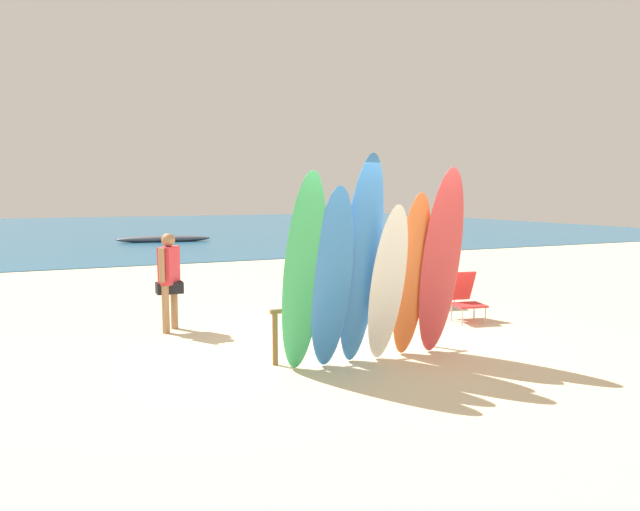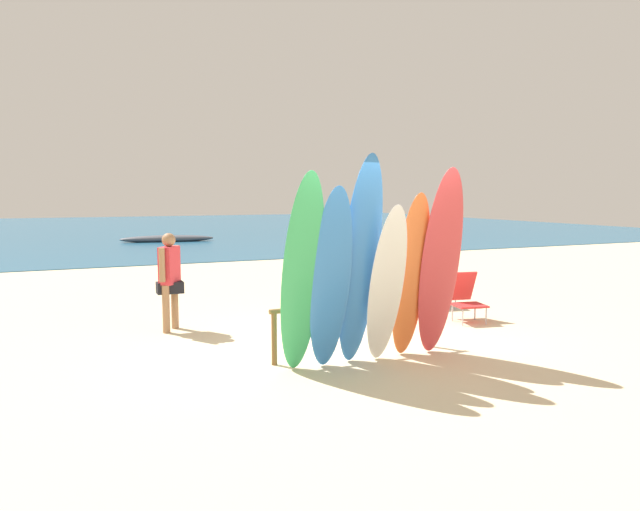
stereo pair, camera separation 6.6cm
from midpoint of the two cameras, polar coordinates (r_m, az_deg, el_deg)
ground at (r=21.07m, az=-14.17°, el=0.07°), size 60.00×60.00×0.00m
ocean_water at (r=37.99m, az=-18.53°, el=2.54°), size 60.00×40.00×0.02m
surfboard_rack at (r=7.69m, az=3.70°, el=-5.88°), size 2.38×0.07×0.71m
surfboard_green_0 at (r=6.71m, az=-1.47°, el=-1.88°), size 0.52×0.62×2.40m
surfboard_blue_1 at (r=6.87m, az=1.35°, el=-2.39°), size 0.53×0.59×2.24m
surfboard_blue_2 at (r=7.08m, az=4.27°, el=-0.60°), size 0.60×0.61×2.62m
surfboard_white_3 at (r=7.25m, az=6.87°, el=-2.87°), size 0.48×0.54×2.02m
surfboard_orange_4 at (r=7.56m, az=9.21°, el=-2.00°), size 0.51×0.48×2.16m
surfboard_red_5 at (r=7.68m, az=12.04°, el=-0.74°), size 0.60×0.57×2.47m
beachgoer_by_water at (r=11.58m, az=4.30°, el=-0.27°), size 0.39×0.55×1.48m
beachgoer_strolling at (r=9.27m, az=-14.42°, el=-1.85°), size 0.40×0.49×1.53m
beach_chair_red at (r=11.27m, az=11.70°, el=-2.74°), size 0.64×0.77×0.82m
beach_chair_blue at (r=10.07m, az=14.24°, el=-3.84°), size 0.62×0.76×0.82m
distant_boat at (r=26.74m, az=-14.77°, el=1.60°), size 4.14×1.17×0.33m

